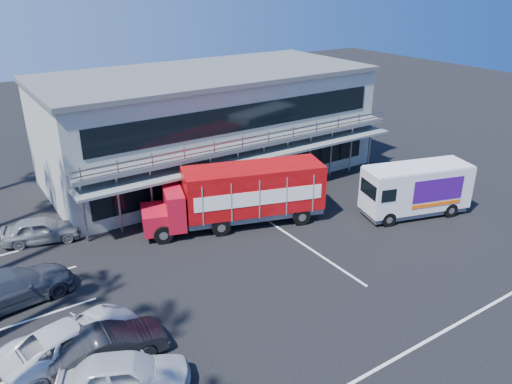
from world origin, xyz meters
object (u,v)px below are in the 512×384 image
parked_car_b (108,346)px  parked_car_a (125,375)px  white_van (416,189)px  red_truck (241,194)px

parked_car_b → parked_car_a: bearing=-178.6°
white_van → parked_car_b: white_van is taller
red_truck → parked_car_a: bearing=-122.0°
parked_car_a → white_van: bearing=-53.6°
red_truck → parked_car_a: red_truck is taller
white_van → red_truck: bearing=170.0°
white_van → parked_car_b: size_ratio=1.56×
white_van → parked_car_a: (-19.29, -4.00, -0.88)m
red_truck → parked_car_b: (-10.05, -6.84, -1.18)m
white_van → parked_car_b: (-19.29, -2.23, -0.93)m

